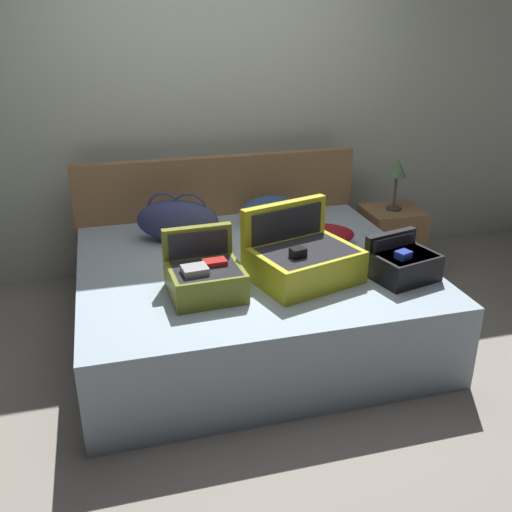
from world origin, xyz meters
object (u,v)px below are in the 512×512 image
object	(u,v)px
hard_case_large	(302,259)
table_lamp	(397,172)
duffel_bag	(178,220)
pillow_near_headboard	(316,235)
bed	(250,299)
hard_case_medium	(205,276)
nightstand	(390,241)
hard_case_small	(403,263)
pillow_center_head	(269,210)

from	to	relation	value
hard_case_large	table_lamp	size ratio (longest dim) A/B	1.72
hard_case_large	duffel_bag	xyz separation A→B (m)	(-0.61, 0.78, 0.02)
duffel_bag	pillow_near_headboard	xyz separation A→B (m)	(0.87, -0.32, -0.08)
bed	duffel_bag	size ratio (longest dim) A/B	3.47
pillow_near_headboard	table_lamp	world-z (taller)	table_lamp
hard_case_medium	duffel_bag	bearing A→B (deg)	89.28
bed	duffel_bag	distance (m)	0.73
pillow_near_headboard	nightstand	bearing A→B (deg)	30.92
hard_case_large	hard_case_medium	size ratio (longest dim) A/B	1.65
hard_case_medium	hard_case_small	world-z (taller)	hard_case_medium
bed	pillow_center_head	world-z (taller)	pillow_center_head
pillow_near_headboard	table_lamp	bearing A→B (deg)	30.92
pillow_near_headboard	duffel_bag	bearing A→B (deg)	159.96
pillow_near_headboard	pillow_center_head	world-z (taller)	pillow_center_head
hard_case_medium	pillow_center_head	bearing A→B (deg)	53.35
hard_case_small	pillow_center_head	size ratio (longest dim) A/B	0.98
hard_case_small	table_lamp	distance (m)	1.25
hard_case_medium	duffel_bag	xyz separation A→B (m)	(-0.03, 0.82, 0.04)
nightstand	table_lamp	bearing A→B (deg)	0.00
pillow_near_headboard	nightstand	distance (m)	1.02
bed	hard_case_medium	size ratio (longest dim) A/B	5.05
hard_case_small	pillow_near_headboard	size ratio (longest dim) A/B	0.80
duffel_bag	pillow_center_head	size ratio (longest dim) A/B	1.42
hard_case_small	duffel_bag	bearing A→B (deg)	127.81
table_lamp	pillow_near_headboard	bearing A→B (deg)	-149.08
bed	hard_case_large	size ratio (longest dim) A/B	3.07
hard_case_large	nightstand	distance (m)	1.50
bed	pillow_near_headboard	distance (m)	0.61
bed	hard_case_medium	xyz separation A→B (m)	(-0.35, -0.34, 0.37)
hard_case_medium	table_lamp	size ratio (longest dim) A/B	1.04
hard_case_large	pillow_center_head	distance (m)	0.95
hard_case_small	nightstand	distance (m)	1.27
bed	nightstand	bearing A→B (deg)	26.37
bed	pillow_center_head	xyz separation A→B (m)	(0.31, 0.64, 0.36)
hard_case_large	hard_case_medium	bearing A→B (deg)	167.66
bed	hard_case_medium	world-z (taller)	hard_case_medium
pillow_near_headboard	table_lamp	size ratio (longest dim) A/B	1.30
nightstand	hard_case_medium	bearing A→B (deg)	-149.15
bed	hard_case_small	size ratio (longest dim) A/B	5.06
bed	hard_case_large	xyz separation A→B (m)	(0.23, -0.30, 0.38)
bed	pillow_near_headboard	bearing A→B (deg)	17.83
hard_case_small	pillow_center_head	bearing A→B (deg)	100.19
hard_case_medium	nightstand	size ratio (longest dim) A/B	0.78
table_lamp	duffel_bag	bearing A→B (deg)	-173.95
pillow_center_head	nightstand	distance (m)	1.08
hard_case_small	nightstand	bearing A→B (deg)	50.66
hard_case_large	hard_case_small	world-z (taller)	hard_case_large
duffel_bag	table_lamp	bearing A→B (deg)	6.05
pillow_near_headboard	table_lamp	distance (m)	1.00
bed	hard_case_medium	bearing A→B (deg)	-135.51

